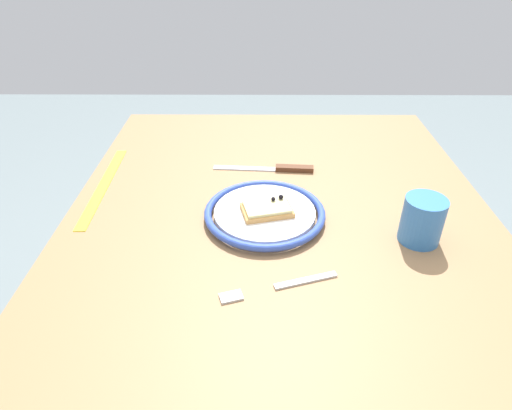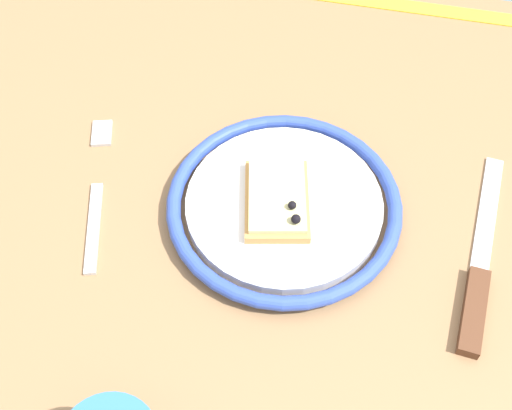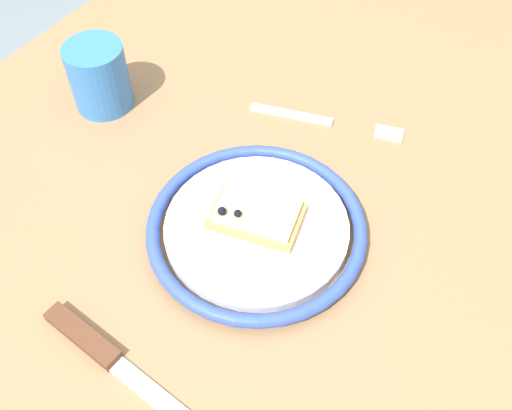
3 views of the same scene
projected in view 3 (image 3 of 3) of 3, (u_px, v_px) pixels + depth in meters
The scene contains 6 objects.
dining_table at pixel (252, 238), 0.75m from camera, with size 1.19×0.88×0.77m.
plate at pixel (257, 228), 0.65m from camera, with size 0.24×0.24×0.02m.
pizza_slice_near at pixel (256, 215), 0.64m from camera, with size 0.09×0.11×0.03m.
knife at pixel (106, 355), 0.56m from camera, with size 0.04×0.24×0.01m.
fork at pixel (327, 121), 0.77m from camera, with size 0.08×0.20×0.00m.
cup at pixel (99, 77), 0.76m from camera, with size 0.08×0.08×0.09m, color #3372BF.
Camera 3 is at (0.36, 0.24, 1.31)m, focal length 41.50 mm.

